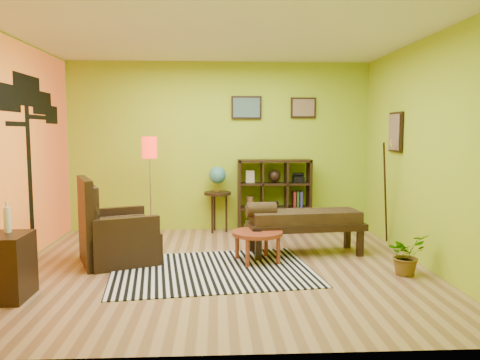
{
  "coord_description": "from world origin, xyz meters",
  "views": [
    {
      "loc": [
        -0.05,
        -5.58,
        1.67
      ],
      "look_at": [
        0.24,
        0.27,
        1.05
      ],
      "focal_mm": 35.0,
      "sensor_mm": 36.0,
      "label": 1
    }
  ],
  "objects_px": {
    "armchair": "(114,236)",
    "cube_shelf": "(275,196)",
    "floor_lamp": "(150,157)",
    "potted_plant": "(406,259)",
    "globe_table": "(217,183)",
    "coffee_table": "(257,236)",
    "bench": "(302,220)",
    "side_cabinet": "(0,266)"
  },
  "relations": [
    {
      "from": "armchair",
      "to": "cube_shelf",
      "type": "distance_m",
      "value": 2.85
    },
    {
      "from": "floor_lamp",
      "to": "potted_plant",
      "type": "height_order",
      "value": "floor_lamp"
    },
    {
      "from": "globe_table",
      "to": "potted_plant",
      "type": "bearing_deg",
      "value": -48.12
    },
    {
      "from": "coffee_table",
      "to": "cube_shelf",
      "type": "bearing_deg",
      "value": 75.93
    },
    {
      "from": "globe_table",
      "to": "cube_shelf",
      "type": "relative_size",
      "value": 0.9
    },
    {
      "from": "globe_table",
      "to": "coffee_table",
      "type": "bearing_deg",
      "value": -74.61
    },
    {
      "from": "globe_table",
      "to": "potted_plant",
      "type": "distance_m",
      "value": 3.33
    },
    {
      "from": "coffee_table",
      "to": "bench",
      "type": "bearing_deg",
      "value": 29.16
    },
    {
      "from": "bench",
      "to": "potted_plant",
      "type": "xyz_separation_m",
      "value": [
        1.04,
        -0.97,
        -0.28
      ]
    },
    {
      "from": "floor_lamp",
      "to": "coffee_table",
      "type": "bearing_deg",
      "value": -39.25
    },
    {
      "from": "globe_table",
      "to": "bench",
      "type": "bearing_deg",
      "value": -51.99
    },
    {
      "from": "side_cabinet",
      "to": "cube_shelf",
      "type": "xyz_separation_m",
      "value": [
        3.11,
        2.99,
        0.27
      ]
    },
    {
      "from": "floor_lamp",
      "to": "bench",
      "type": "bearing_deg",
      "value": -22.22
    },
    {
      "from": "armchair",
      "to": "side_cabinet",
      "type": "distance_m",
      "value": 1.54
    },
    {
      "from": "coffee_table",
      "to": "cube_shelf",
      "type": "distance_m",
      "value": 1.87
    },
    {
      "from": "potted_plant",
      "to": "floor_lamp",
      "type": "bearing_deg",
      "value": 149.87
    },
    {
      "from": "armchair",
      "to": "side_cabinet",
      "type": "xyz_separation_m",
      "value": [
        -0.84,
        -1.28,
        0.0
      ]
    },
    {
      "from": "side_cabinet",
      "to": "cube_shelf",
      "type": "distance_m",
      "value": 4.32
    },
    {
      "from": "cube_shelf",
      "to": "potted_plant",
      "type": "relative_size",
      "value": 2.49
    },
    {
      "from": "bench",
      "to": "coffee_table",
      "type": "bearing_deg",
      "value": -150.84
    },
    {
      "from": "floor_lamp",
      "to": "cube_shelf",
      "type": "height_order",
      "value": "floor_lamp"
    },
    {
      "from": "coffee_table",
      "to": "floor_lamp",
      "type": "distance_m",
      "value": 2.17
    },
    {
      "from": "coffee_table",
      "to": "globe_table",
      "type": "relative_size",
      "value": 0.6
    },
    {
      "from": "floor_lamp",
      "to": "potted_plant",
      "type": "bearing_deg",
      "value": -30.13
    },
    {
      "from": "coffee_table",
      "to": "side_cabinet",
      "type": "distance_m",
      "value": 2.92
    },
    {
      "from": "cube_shelf",
      "to": "bench",
      "type": "distance_m",
      "value": 1.46
    },
    {
      "from": "potted_plant",
      "to": "cube_shelf",
      "type": "bearing_deg",
      "value": 116.96
    },
    {
      "from": "floor_lamp",
      "to": "globe_table",
      "type": "distance_m",
      "value": 1.25
    },
    {
      "from": "cube_shelf",
      "to": "coffee_table",
      "type": "bearing_deg",
      "value": -104.07
    },
    {
      "from": "floor_lamp",
      "to": "armchair",
      "type": "bearing_deg",
      "value": -104.98
    },
    {
      "from": "bench",
      "to": "armchair",
      "type": "bearing_deg",
      "value": -173.92
    },
    {
      "from": "coffee_table",
      "to": "potted_plant",
      "type": "xyz_separation_m",
      "value": [
        1.68,
        -0.62,
        -0.15
      ]
    },
    {
      "from": "cube_shelf",
      "to": "bench",
      "type": "xyz_separation_m",
      "value": [
        0.19,
        -1.44,
        -0.14
      ]
    },
    {
      "from": "bench",
      "to": "potted_plant",
      "type": "relative_size",
      "value": 3.37
    },
    {
      "from": "cube_shelf",
      "to": "globe_table",
      "type": "bearing_deg",
      "value": 179.12
    },
    {
      "from": "armchair",
      "to": "potted_plant",
      "type": "distance_m",
      "value": 3.57
    },
    {
      "from": "cube_shelf",
      "to": "bench",
      "type": "relative_size",
      "value": 0.74
    },
    {
      "from": "side_cabinet",
      "to": "globe_table",
      "type": "relative_size",
      "value": 0.89
    },
    {
      "from": "floor_lamp",
      "to": "cube_shelf",
      "type": "xyz_separation_m",
      "value": [
        1.96,
        0.56,
        -0.68
      ]
    },
    {
      "from": "coffee_table",
      "to": "globe_table",
      "type": "xyz_separation_m",
      "value": [
        -0.5,
        1.81,
        0.48
      ]
    },
    {
      "from": "armchair",
      "to": "side_cabinet",
      "type": "relative_size",
      "value": 1.19
    },
    {
      "from": "armchair",
      "to": "cube_shelf",
      "type": "relative_size",
      "value": 0.96
    }
  ]
}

